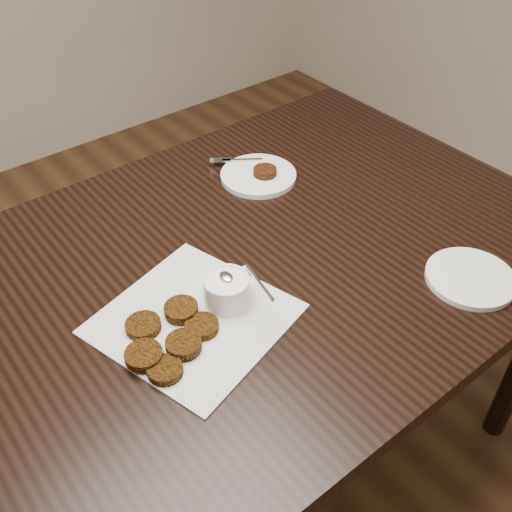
{
  "coord_description": "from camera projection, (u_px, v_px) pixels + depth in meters",
  "views": [
    {
      "loc": [
        -0.45,
        -0.67,
        1.57
      ],
      "look_at": [
        0.1,
        0.02,
        0.8
      ],
      "focal_mm": 41.5,
      "sensor_mm": 36.0,
      "label": 1
    }
  ],
  "objects": [
    {
      "name": "napkin",
      "position": [
        194.0,
        319.0,
        1.11
      ],
      "size": [
        0.39,
        0.39,
        0.0
      ],
      "primitive_type": "cube",
      "rotation": [
        0.0,
        0.0,
        0.27
      ],
      "color": "white",
      "rests_on": "table"
    },
    {
      "name": "plate_empty",
      "position": [
        471.0,
        278.0,
        1.19
      ],
      "size": [
        0.22,
        0.22,
        0.01
      ],
      "primitive_type": "cylinder",
      "rotation": [
        0.0,
        0.0,
        0.23
      ],
      "color": "white",
      "rests_on": "table"
    },
    {
      "name": "plate_with_patty",
      "position": [
        258.0,
        173.0,
        1.47
      ],
      "size": [
        0.26,
        0.26,
        0.03
      ],
      "primitive_type": null,
      "rotation": [
        0.0,
        0.0,
        -0.63
      ],
      "color": "white",
      "rests_on": "table"
    },
    {
      "name": "table",
      "position": [
        235.0,
        377.0,
        1.47
      ],
      "size": [
        1.5,
        0.96,
        0.75
      ],
      "primitive_type": "cube",
      "color": "black",
      "rests_on": "floor"
    },
    {
      "name": "patty_cluster",
      "position": [
        171.0,
        341.0,
        1.05
      ],
      "size": [
        0.25,
        0.25,
        0.02
      ],
      "primitive_type": null,
      "rotation": [
        0.0,
        0.0,
        0.17
      ],
      "color": "#69380D",
      "rests_on": "napkin"
    },
    {
      "name": "sauce_ramekin",
      "position": [
        226.0,
        279.0,
        1.1
      ],
      "size": [
        0.15,
        0.15,
        0.12
      ],
      "primitive_type": null,
      "rotation": [
        0.0,
        0.0,
        0.41
      ],
      "color": "white",
      "rests_on": "napkin"
    },
    {
      "name": "floor",
      "position": [
        233.0,
        492.0,
        1.64
      ],
      "size": [
        4.0,
        4.0,
        0.0
      ],
      "primitive_type": "plane",
      "color": "brown",
      "rests_on": "ground"
    }
  ]
}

